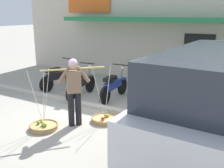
% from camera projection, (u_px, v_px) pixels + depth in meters
% --- Properties ---
extents(ground_plane, '(90.00, 90.00, 0.00)m').
position_uv_depth(ground_plane, '(88.00, 117.00, 7.12)').
color(ground_plane, '#9E998C').
extents(sidewalk_curb, '(20.00, 0.24, 0.10)m').
position_uv_depth(sidewalk_curb, '(102.00, 108.00, 7.69)').
color(sidewalk_curb, '#BAB4A5').
rests_on(sidewalk_curb, ground).
extents(fruit_vendor, '(1.08, 1.16, 1.70)m').
position_uv_depth(fruit_vendor, '(74.00, 88.00, 6.37)').
color(fruit_vendor, black).
rests_on(fruit_vendor, ground).
extents(fruit_basket_left_side, '(0.70, 0.70, 1.45)m').
position_uv_depth(fruit_basket_left_side, '(44.00, 126.00, 6.39)').
color(fruit_basket_left_side, tan).
rests_on(fruit_basket_left_side, ground).
extents(fruit_basket_right_side, '(0.70, 0.70, 1.45)m').
position_uv_depth(fruit_basket_right_side, '(105.00, 119.00, 6.82)').
color(fruit_basket_right_side, tan).
rests_on(fruit_basket_right_side, ground).
extents(motorcycle_nearest_shop, '(0.54, 1.82, 1.09)m').
position_uv_depth(motorcycle_nearest_shop, '(59.00, 77.00, 9.70)').
color(motorcycle_nearest_shop, black).
rests_on(motorcycle_nearest_shop, ground).
extents(motorcycle_second_in_row, '(0.54, 1.82, 1.09)m').
position_uv_depth(motorcycle_second_in_row, '(81.00, 84.00, 8.71)').
color(motorcycle_second_in_row, black).
rests_on(motorcycle_second_in_row, ground).
extents(motorcycle_third_in_row, '(0.54, 1.82, 1.09)m').
position_uv_depth(motorcycle_third_in_row, '(114.00, 86.00, 8.48)').
color(motorcycle_third_in_row, black).
rests_on(motorcycle_third_in_row, ground).
extents(motorcycle_end_of_row, '(0.54, 1.82, 1.09)m').
position_uv_depth(motorcycle_end_of_row, '(147.00, 95.00, 7.50)').
color(motorcycle_end_of_row, black).
rests_on(motorcycle_end_of_row, ground).
extents(parked_truck, '(2.34, 4.89, 2.10)m').
position_uv_depth(parked_truck, '(217.00, 101.00, 4.94)').
color(parked_truck, silver).
rests_on(parked_truck, ground).
extents(storefront_building, '(13.00, 6.00, 4.20)m').
position_uv_depth(storefront_building, '(170.00, 27.00, 12.49)').
color(storefront_building, beige).
rests_on(storefront_building, ground).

